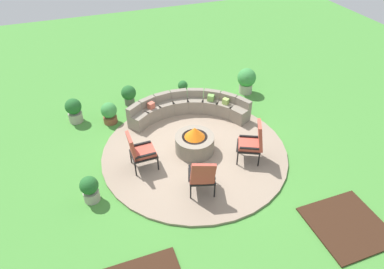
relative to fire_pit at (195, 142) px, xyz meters
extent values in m
plane|color=#478C38|center=(0.00, 0.00, -0.35)|extent=(24.00, 24.00, 0.00)
cylinder|color=gray|center=(0.00, 0.00, -0.32)|extent=(4.87, 4.87, 0.06)
cube|color=#382114|center=(2.19, -3.34, -0.33)|extent=(1.52, 1.51, 0.04)
cylinder|color=gray|center=(0.00, 0.00, -0.06)|extent=(1.02, 1.02, 0.47)
cylinder|color=black|center=(0.00, 0.00, 0.14)|extent=(0.66, 0.66, 0.06)
cone|color=orange|center=(0.00, 0.00, 0.31)|extent=(0.53, 0.53, 0.28)
cube|color=gray|center=(1.72, 0.84, -0.08)|extent=(0.62, 0.64, 0.43)
cube|color=gray|center=(1.85, 0.90, 0.25)|extent=(0.36, 0.51, 0.24)
cube|color=gray|center=(1.46, 1.24, -0.08)|extent=(0.66, 0.66, 0.43)
cube|color=gray|center=(1.57, 1.33, 0.25)|extent=(0.44, 0.48, 0.24)
cube|color=gray|center=(1.11, 1.56, -0.08)|extent=(0.66, 0.65, 0.43)
cube|color=gray|center=(1.20, 1.68, 0.25)|extent=(0.49, 0.41, 0.24)
cube|color=gray|center=(0.69, 1.79, -0.08)|extent=(0.62, 0.60, 0.43)
cube|color=gray|center=(0.74, 1.92, 0.25)|extent=(0.51, 0.33, 0.24)
cube|color=gray|center=(0.23, 1.90, -0.08)|extent=(0.54, 0.50, 0.43)
cube|color=gray|center=(0.25, 2.05, 0.25)|extent=(0.50, 0.22, 0.24)
cube|color=gray|center=(-0.25, 1.90, -0.08)|extent=(0.54, 0.51, 0.43)
cube|color=gray|center=(-0.27, 2.04, 0.25)|extent=(0.50, 0.22, 0.24)
cube|color=gray|center=(-0.71, 1.78, -0.08)|extent=(0.62, 0.60, 0.43)
cube|color=gray|center=(-0.76, 1.92, 0.25)|extent=(0.51, 0.33, 0.24)
cube|color=gray|center=(-1.13, 1.55, -0.08)|extent=(0.66, 0.65, 0.43)
cube|color=gray|center=(-1.21, 1.67, 0.25)|extent=(0.49, 0.42, 0.24)
cube|color=#93B756|center=(1.42, 1.21, 0.22)|extent=(0.21, 0.22, 0.17)
cube|color=#70A34C|center=(1.08, 1.52, 0.23)|extent=(0.24, 0.24, 0.18)
cube|color=#BC5B47|center=(-0.69, 1.73, 0.23)|extent=(0.23, 0.22, 0.18)
cylinder|color=black|center=(-1.11, 0.12, -0.10)|extent=(0.04, 0.04, 0.38)
cylinder|color=black|center=(-1.09, -0.37, -0.10)|extent=(0.04, 0.04, 0.38)
cylinder|color=black|center=(-1.67, 0.10, -0.10)|extent=(0.04, 0.04, 0.38)
cylinder|color=black|center=(-1.66, -0.39, -0.10)|extent=(0.04, 0.04, 0.38)
cube|color=black|center=(-1.38, -0.13, 0.11)|extent=(0.61, 0.54, 0.05)
cube|color=#B24738|center=(-1.38, -0.13, 0.18)|extent=(0.56, 0.50, 0.09)
cube|color=#B24738|center=(-1.64, -0.14, 0.44)|extent=(0.16, 0.49, 0.61)
cube|color=black|center=(-1.39, 0.10, 0.25)|extent=(0.51, 0.06, 0.04)
cube|color=black|center=(-1.38, -0.37, 0.25)|extent=(0.51, 0.06, 0.04)
cylinder|color=black|center=(-0.52, -1.02, -0.10)|extent=(0.04, 0.04, 0.38)
cylinder|color=black|center=(-0.01, -1.17, -0.10)|extent=(0.04, 0.04, 0.38)
cylinder|color=black|center=(-0.67, -1.53, -0.10)|extent=(0.04, 0.04, 0.38)
cylinder|color=black|center=(-0.15, -1.67, -0.10)|extent=(0.04, 0.04, 0.38)
cube|color=black|center=(-0.34, -1.35, 0.11)|extent=(0.70, 0.69, 0.05)
cube|color=#B24738|center=(-0.34, -1.35, 0.18)|extent=(0.65, 0.64, 0.09)
cube|color=#B24738|center=(-0.40, -1.58, 0.42)|extent=(0.57, 0.24, 0.61)
cube|color=black|center=(-0.58, -1.28, 0.25)|extent=(0.18, 0.47, 0.04)
cube|color=black|center=(-0.09, -1.42, 0.25)|extent=(0.18, 0.47, 0.04)
cylinder|color=black|center=(0.81, -0.88, -0.10)|extent=(0.04, 0.04, 0.38)
cylinder|color=black|center=(1.03, -0.43, -0.10)|extent=(0.04, 0.04, 0.38)
cylinder|color=black|center=(1.29, -1.11, -0.10)|extent=(0.04, 0.04, 0.38)
cylinder|color=black|center=(1.50, -0.66, -0.10)|extent=(0.04, 0.04, 0.38)
cube|color=black|center=(1.16, -0.77, 0.11)|extent=(0.74, 0.72, 0.05)
cube|color=#B24738|center=(1.16, -0.77, 0.18)|extent=(0.68, 0.67, 0.09)
cube|color=#B24738|center=(1.37, -0.87, 0.48)|extent=(0.35, 0.56, 0.72)
cube|color=black|center=(1.05, -0.98, 0.25)|extent=(0.45, 0.25, 0.04)
cube|color=black|center=(1.26, -0.56, 0.25)|extent=(0.45, 0.25, 0.04)
cylinder|color=#A89E8E|center=(-2.76, -0.74, -0.22)|extent=(0.36, 0.36, 0.26)
sphere|color=#236028|center=(-2.76, -0.74, 0.11)|extent=(0.41, 0.41, 0.41)
cylinder|color=#A89E8E|center=(2.69, 2.32, -0.19)|extent=(0.43, 0.43, 0.32)
sphere|color=#3D8E42|center=(2.69, 2.32, 0.21)|extent=(0.61, 0.61, 0.61)
sphere|color=#DB337A|center=(2.76, 2.32, 0.31)|extent=(0.19, 0.19, 0.19)
cylinder|color=#605B56|center=(0.64, 2.82, -0.23)|extent=(0.28, 0.28, 0.24)
sphere|color=#236028|center=(0.64, 2.82, 0.04)|extent=(0.32, 0.32, 0.32)
cylinder|color=brown|center=(-1.86, 2.15, -0.25)|extent=(0.40, 0.40, 0.20)
sphere|color=#3D8E42|center=(-1.86, 2.15, 0.07)|extent=(0.46, 0.46, 0.46)
sphere|color=#DB337A|center=(-1.80, 2.15, 0.17)|extent=(0.18, 0.18, 0.18)
cylinder|color=#A89E8E|center=(-2.82, 2.56, -0.21)|extent=(0.41, 0.41, 0.29)
sphere|color=#236028|center=(-2.82, 2.56, 0.16)|extent=(0.47, 0.47, 0.47)
cylinder|color=#605B56|center=(-1.12, 2.93, -0.23)|extent=(0.31, 0.31, 0.25)
sphere|color=#236028|center=(-1.12, 2.93, 0.07)|extent=(0.46, 0.46, 0.46)
sphere|color=#DB337A|center=(-1.07, 2.93, 0.15)|extent=(0.14, 0.14, 0.14)
camera|label=1|loc=(-2.43, -6.44, 5.58)|focal=31.90mm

